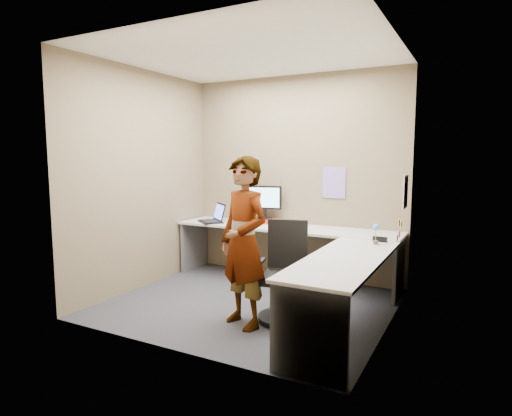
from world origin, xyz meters
The scene contains 21 objects.
ground centered at (0.00, 0.00, 0.00)m, with size 3.00×3.00×0.00m, color #2A2B30.
wall_back centered at (0.00, 1.30, 1.35)m, with size 3.00×3.00×0.00m, color brown.
wall_right centered at (1.50, 0.00, 1.35)m, with size 2.70×2.70×0.00m, color brown.
wall_left centered at (-1.50, 0.00, 1.35)m, with size 2.70×2.70×0.00m, color brown.
ceiling centered at (0.00, 0.00, 2.70)m, with size 3.00×3.00×0.00m, color white.
desk centered at (0.44, 0.39, 0.59)m, with size 2.98×2.58×0.73m.
paper_ream centered at (-0.38, 1.12, 0.76)m, with size 0.30×0.22×0.06m, color red.
monitor centered at (-0.38, 1.14, 1.06)m, with size 0.47×0.17×0.45m.
laptop centered at (-1.02, 0.87, 0.80)m, with size 0.47×0.46×0.26m.
trackball_mouse centered at (-0.54, 0.83, 0.76)m, with size 0.12×0.08×0.07m.
origami centered at (0.30, 0.75, 0.76)m, with size 0.10×0.10×0.06m, color white.
stapler centered at (1.30, 0.55, 0.76)m, with size 0.15×0.04×0.06m, color black.
flower centered at (1.29, 0.39, 0.87)m, with size 0.07×0.07×0.22m.
calendar_purple centered at (0.55, 1.29, 1.30)m, with size 0.30×0.01×0.40m, color #846BB7.
calendar_white centered at (1.49, 0.90, 1.25)m, with size 0.01×0.28×0.38m, color white.
sticky_note_a centered at (1.49, 0.55, 0.95)m, with size 0.01×0.07×0.07m, color #F2E059.
sticky_note_b centered at (1.49, 0.60, 0.82)m, with size 0.01×0.07×0.07m, color pink.
sticky_note_c centered at (1.49, 0.48, 0.80)m, with size 0.01×0.07×0.07m, color pink.
sticky_note_d centered at (1.49, 0.70, 0.92)m, with size 0.01×0.07×0.07m, color #F2E059.
office_chair centered at (0.54, -0.22, 0.40)m, with size 0.55×0.53×0.98m.
person centered at (0.25, -0.54, 0.82)m, with size 0.60×0.39×1.64m, color #999399.
Camera 1 is at (2.22, -4.04, 1.64)m, focal length 30.00 mm.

